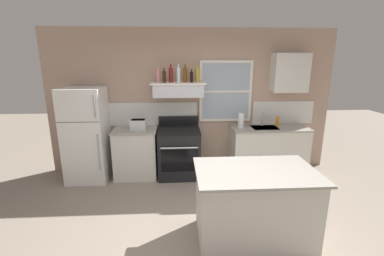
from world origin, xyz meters
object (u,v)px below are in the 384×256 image
(bottle_clear_tall, at_px, (179,75))
(paper_towel_roll, at_px, (241,120))
(dish_soap_bottle, at_px, (277,121))
(kitchen_island, at_px, (254,205))
(toaster, at_px, (138,125))
(bottle_rose_pink, at_px, (158,76))
(stove_range, at_px, (179,152))
(bottle_amber_wine, at_px, (185,75))
(bottle_red_label_wine, at_px, (171,75))
(bottle_brown_stout, at_px, (164,77))
(bottle_balsamic_dark, at_px, (192,77))
(refrigerator, at_px, (86,135))
(bottle_champagne_gold_foil, at_px, (197,75))

(bottle_clear_tall, xyz_separation_m, paper_towel_roll, (1.15, -0.02, -0.83))
(dish_soap_bottle, distance_m, kitchen_island, 2.34)
(toaster, xyz_separation_m, bottle_rose_pink, (0.38, 0.11, 0.86))
(stove_range, bearing_deg, bottle_amber_wine, 34.82)
(stove_range, distance_m, bottle_red_label_wine, 1.42)
(bottle_amber_wine, relative_size, paper_towel_roll, 1.15)
(bottle_brown_stout, height_order, bottle_amber_wine, bottle_amber_wine)
(toaster, distance_m, bottle_red_label_wine, 1.06)
(toaster, xyz_separation_m, bottle_red_label_wine, (0.60, 0.11, 0.87))
(bottle_balsamic_dark, bearing_deg, bottle_rose_pink, 176.78)
(bottle_red_label_wine, bearing_deg, bottle_amber_wine, -1.10)
(bottle_rose_pink, relative_size, bottle_amber_wine, 0.91)
(refrigerator, height_order, paper_towel_roll, refrigerator)
(refrigerator, xyz_separation_m, bottle_amber_wine, (1.78, 0.11, 1.04))
(bottle_clear_tall, bearing_deg, stove_range, -98.10)
(bottle_brown_stout, xyz_separation_m, bottle_champagne_gold_foil, (0.59, 0.10, 0.03))
(stove_range, bearing_deg, bottle_red_label_wine, 143.77)
(bottle_balsamic_dark, height_order, paper_towel_roll, bottle_balsamic_dark)
(bottle_amber_wine, xyz_separation_m, dish_soap_bottle, (1.75, 0.05, -0.88))
(bottle_rose_pink, distance_m, paper_towel_roll, 1.71)
(bottle_red_label_wine, relative_size, bottle_balsamic_dark, 1.39)
(bottle_amber_wine, xyz_separation_m, bottle_balsamic_dark, (0.11, -0.02, -0.04))
(bottle_brown_stout, distance_m, kitchen_island, 2.64)
(kitchen_island, bearing_deg, stove_range, 114.59)
(dish_soap_bottle, bearing_deg, stove_range, -175.82)
(stove_range, height_order, bottle_amber_wine, bottle_amber_wine)
(bottle_balsamic_dark, bearing_deg, bottle_clear_tall, -178.21)
(toaster, xyz_separation_m, bottle_brown_stout, (0.48, 0.07, 0.84))
(refrigerator, bearing_deg, stove_range, 0.80)
(refrigerator, height_order, bottle_champagne_gold_foil, bottle_champagne_gold_foil)
(bottle_champagne_gold_foil, xyz_separation_m, dish_soap_bottle, (1.53, -0.01, -0.88))
(toaster, distance_m, bottle_clear_tall, 1.14)
(stove_range, relative_size, bottle_rose_pink, 3.83)
(bottle_rose_pink, distance_m, dish_soap_bottle, 2.39)
(refrigerator, distance_m, bottle_brown_stout, 1.73)
(bottle_clear_tall, xyz_separation_m, dish_soap_bottle, (1.87, 0.08, -0.88))
(bottle_balsamic_dark, relative_size, dish_soap_bottle, 1.26)
(bottle_red_label_wine, bearing_deg, bottle_brown_stout, -160.40)
(stove_range, height_order, bottle_balsamic_dark, bottle_balsamic_dark)
(bottle_brown_stout, xyz_separation_m, bottle_balsamic_dark, (0.48, 0.01, -0.01))
(dish_soap_bottle, bearing_deg, bottle_red_label_wine, -178.73)
(refrigerator, xyz_separation_m, bottle_champagne_gold_foil, (2.00, 0.17, 1.04))
(bottle_rose_pink, distance_m, bottle_clear_tall, 0.36)
(stove_range, distance_m, bottle_brown_stout, 1.41)
(bottle_rose_pink, bearing_deg, bottle_amber_wine, -1.15)
(refrigerator, bearing_deg, bottle_champagne_gold_foil, 4.85)
(refrigerator, bearing_deg, bottle_balsamic_dark, 2.66)
(refrigerator, distance_m, kitchen_island, 3.16)
(bottle_balsamic_dark, bearing_deg, bottle_champagne_gold_foil, 36.34)
(bottle_brown_stout, relative_size, paper_towel_roll, 0.92)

